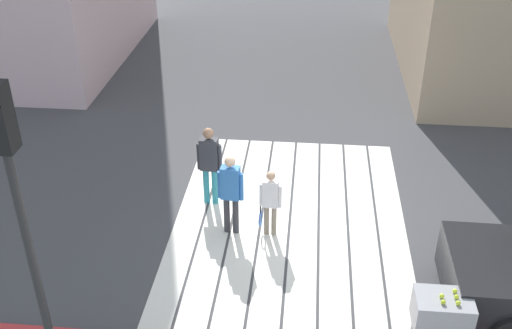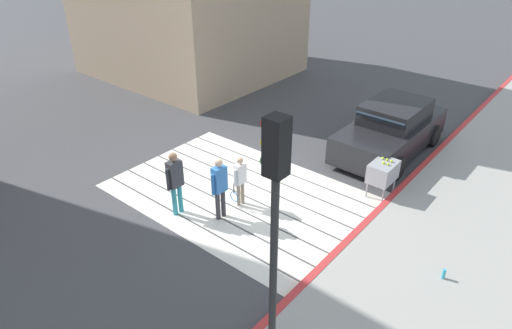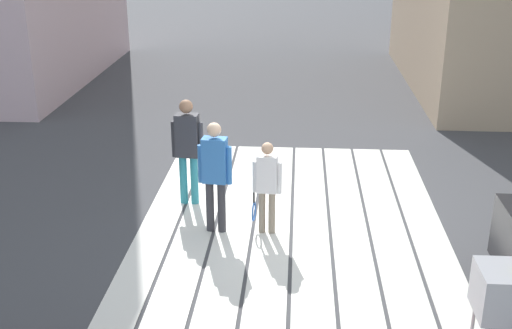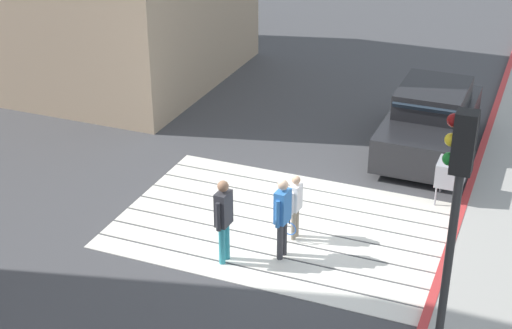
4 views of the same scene
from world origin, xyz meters
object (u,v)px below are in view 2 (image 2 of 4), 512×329
(car_parked_near_curb, at_px, (391,130))
(tennis_ball_cart, at_px, (383,172))
(pedestrian_adult_trailing, at_px, (175,179))
(traffic_light_corner, at_px, (274,197))
(pedestrian_child_with_racket, at_px, (240,179))
(water_bottle, at_px, (444,274))
(pedestrian_adult_lead, at_px, (220,184))

(car_parked_near_curb, xyz_separation_m, tennis_ball_cart, (-0.90, 2.41, -0.04))
(pedestrian_adult_trailing, bearing_deg, traffic_light_corner, 158.40)
(pedestrian_adult_trailing, height_order, pedestrian_child_with_racket, pedestrian_adult_trailing)
(car_parked_near_curb, xyz_separation_m, pedestrian_adult_trailing, (2.53, 6.28, 0.24))
(water_bottle, bearing_deg, traffic_light_corner, 63.00)
(car_parked_near_curb, height_order, traffic_light_corner, traffic_light_corner)
(water_bottle, distance_m, pedestrian_adult_trailing, 6.11)
(traffic_light_corner, bearing_deg, pedestrian_adult_lead, -34.13)
(pedestrian_child_with_racket, bearing_deg, water_bottle, -174.36)
(traffic_light_corner, bearing_deg, water_bottle, -117.00)
(water_bottle, distance_m, pedestrian_adult_lead, 5.09)
(water_bottle, relative_size, pedestrian_child_with_racket, 0.16)
(traffic_light_corner, xyz_separation_m, pedestrian_child_with_racket, (3.19, -2.87, -2.27))
(traffic_light_corner, xyz_separation_m, pedestrian_adult_trailing, (4.11, -1.63, -2.07))
(water_bottle, relative_size, pedestrian_adult_trailing, 0.13)
(tennis_ball_cart, relative_size, pedestrian_adult_lead, 0.63)
(car_parked_near_curb, xyz_separation_m, pedestrian_adult_lead, (1.61, 5.75, 0.20))
(pedestrian_adult_lead, xyz_separation_m, pedestrian_adult_trailing, (0.93, 0.53, 0.03))
(traffic_light_corner, relative_size, pedestrian_adult_trailing, 2.54)
(tennis_ball_cart, distance_m, pedestrian_child_with_racket, 3.63)
(tennis_ball_cart, bearing_deg, water_bottle, 138.01)
(car_parked_near_curb, distance_m, traffic_light_corner, 8.39)
(water_bottle, bearing_deg, pedestrian_adult_lead, 13.70)
(tennis_ball_cart, relative_size, pedestrian_child_with_racket, 0.75)
(car_parked_near_curb, relative_size, water_bottle, 19.62)
(car_parked_near_curb, bearing_deg, water_bottle, 125.80)
(traffic_light_corner, distance_m, pedestrian_adult_lead, 4.38)
(tennis_ball_cart, bearing_deg, traffic_light_corner, 97.04)
(tennis_ball_cart, height_order, pedestrian_child_with_racket, pedestrian_child_with_racket)
(pedestrian_adult_trailing, relative_size, pedestrian_child_with_racket, 1.23)
(car_parked_near_curb, relative_size, pedestrian_adult_lead, 2.68)
(car_parked_near_curb, xyz_separation_m, traffic_light_corner, (-1.58, 7.91, 2.30))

